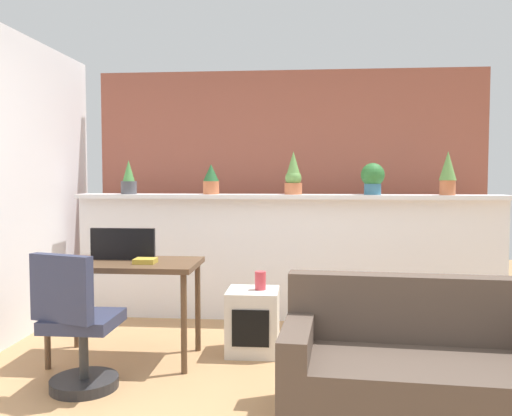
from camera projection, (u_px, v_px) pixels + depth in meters
The scene contains 16 objects.
ground_plane at pixel (277, 406), 3.27m from camera, with size 12.00×12.00×0.00m, color tan.
divider_wall at pixel (287, 259), 5.22m from camera, with size 4.08×0.16×1.17m, color white.
plant_shelf at pixel (287, 197), 5.14m from camera, with size 4.08×0.30×0.04m, color white.
brick_wall_behind at pixel (289, 189), 5.77m from camera, with size 4.08×0.10×2.50m, color #9E5442.
potted_plant_0 at pixel (129, 179), 5.25m from camera, with size 0.15×0.15×0.33m.
potted_plant_1 at pixel (211, 179), 5.20m from camera, with size 0.15×0.15×0.29m.
potted_plant_2 at pixel (293, 176), 5.14m from camera, with size 0.17×0.17×0.41m.
potted_plant_3 at pixel (373, 178), 5.06m from camera, with size 0.22×0.22×0.30m.
potted_plant_4 at pixel (448, 172), 4.96m from camera, with size 0.16×0.16×0.40m.
desk at pixel (126, 273), 4.06m from camera, with size 1.10×0.60×0.75m.
tv_monitor at pixel (123, 244), 4.13m from camera, with size 0.50×0.04×0.24m, color black.
office_chair at pixel (77, 332), 3.46m from camera, with size 0.50×0.50×0.91m.
side_cube_shelf at pixel (253, 321), 4.24m from camera, with size 0.40×0.41×0.50m.
vase_on_shelf at pixel (260, 281), 4.23m from camera, with size 0.09×0.09×0.14m, color #CC3D47.
book_on_desk at pixel (145, 261), 3.97m from camera, with size 0.16×0.14×0.04m, color gold.
couch at pixel (424, 376), 3.00m from camera, with size 1.61×0.88×0.80m.
Camera 1 is at (0.15, -3.19, 1.40)m, focal length 37.89 mm.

